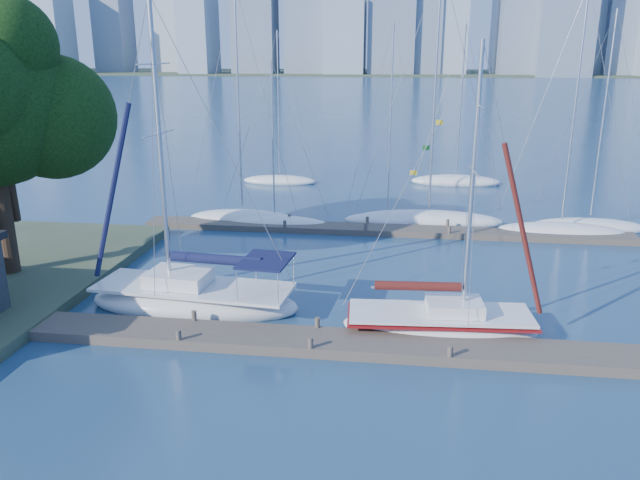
# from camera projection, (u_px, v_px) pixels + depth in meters

# --- Properties ---
(ground) EXTENTS (700.00, 700.00, 0.00)m
(ground) POSITION_uv_depth(u_px,v_px,m) (314.00, 347.00, 23.71)
(ground) COLOR navy
(ground) RESTS_ON ground
(near_dock) EXTENTS (26.00, 2.00, 0.40)m
(near_dock) POSITION_uv_depth(u_px,v_px,m) (314.00, 342.00, 23.65)
(near_dock) COLOR #4E4439
(near_dock) RESTS_ON ground
(far_dock) EXTENTS (30.00, 1.80, 0.36)m
(far_dock) POSITION_uv_depth(u_px,v_px,m) (383.00, 230.00, 38.58)
(far_dock) COLOR #4E4439
(far_dock) RESTS_ON ground
(far_shore) EXTENTS (800.00, 100.00, 1.50)m
(far_shore) POSITION_uv_depth(u_px,v_px,m) (400.00, 73.00, 327.31)
(far_shore) COLOR #38472D
(far_shore) RESTS_ON ground
(sailboat_navy) EXTENTS (9.45, 3.82, 13.55)m
(sailboat_navy) POSITION_uv_depth(u_px,v_px,m) (193.00, 288.00, 26.91)
(sailboat_navy) COLOR white
(sailboat_navy) RESTS_ON ground
(sailboat_maroon) EXTENTS (7.86, 3.04, 11.73)m
(sailboat_maroon) POSITION_uv_depth(u_px,v_px,m) (441.00, 311.00, 24.58)
(sailboat_maroon) COLOR white
(sailboat_maroon) RESTS_ON ground
(bg_boat_0) EXTENTS (7.21, 2.65, 15.20)m
(bg_boat_0) POSITION_uv_depth(u_px,v_px,m) (243.00, 217.00, 41.00)
(bg_boat_0) COLOR white
(bg_boat_0) RESTS_ON ground
(bg_boat_1) EXTENTS (7.14, 2.32, 10.59)m
(bg_boat_1) POSITION_uv_depth(u_px,v_px,m) (275.00, 223.00, 40.08)
(bg_boat_1) COLOR white
(bg_boat_1) RESTS_ON ground
(bg_boat_2) EXTENTS (5.90, 3.12, 12.77)m
(bg_boat_2) POSITION_uv_depth(u_px,v_px,m) (387.00, 220.00, 40.67)
(bg_boat_2) COLOR white
(bg_boat_2) RESTS_ON ground
(bg_boat_3) EXTENTS (9.95, 4.87, 16.35)m
(bg_boat_3) POSITION_uv_depth(u_px,v_px,m) (428.00, 219.00, 40.67)
(bg_boat_3) COLOR white
(bg_boat_3) RESTS_ON ground
(bg_boat_4) EXTENTS (7.89, 2.67, 14.77)m
(bg_boat_4) POSITION_uv_depth(u_px,v_px,m) (561.00, 231.00, 38.04)
(bg_boat_4) COLOR white
(bg_boat_4) RESTS_ON ground
(bg_boat_5) EXTENTS (7.32, 4.10, 13.47)m
(bg_boat_5) POSITION_uv_depth(u_px,v_px,m) (589.00, 226.00, 39.18)
(bg_boat_5) COLOR white
(bg_boat_5) RESTS_ON ground
(bg_boat_6) EXTENTS (6.42, 2.49, 12.75)m
(bg_boat_6) POSITION_uv_depth(u_px,v_px,m) (280.00, 180.00, 53.20)
(bg_boat_6) COLOR white
(bg_boat_6) RESTS_ON ground
(bg_boat_7) EXTENTS (7.79, 5.26, 13.31)m
(bg_boat_7) POSITION_uv_depth(u_px,v_px,m) (456.00, 181.00, 52.77)
(bg_boat_7) COLOR white
(bg_boat_7) RESTS_ON ground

